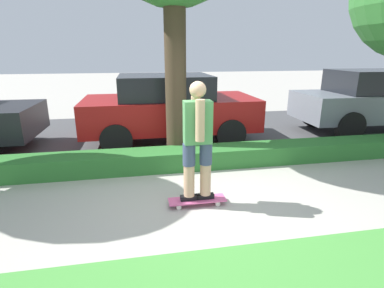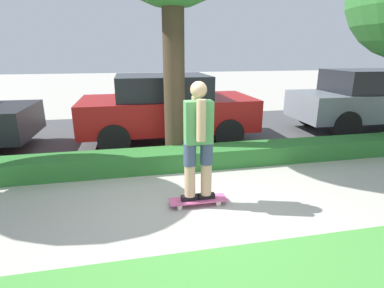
{
  "view_description": "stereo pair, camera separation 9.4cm",
  "coord_description": "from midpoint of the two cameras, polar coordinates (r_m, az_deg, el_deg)",
  "views": [
    {
      "loc": [
        -0.84,
        -3.84,
        2.18
      ],
      "look_at": [
        -0.01,
        0.6,
        0.78
      ],
      "focal_mm": 28.0,
      "sensor_mm": 36.0,
      "label": 1
    },
    {
      "loc": [
        -0.93,
        -3.82,
        2.18
      ],
      "look_at": [
        -0.01,
        0.6,
        0.78
      ],
      "focal_mm": 28.0,
      "sensor_mm": 36.0,
      "label": 2
    }
  ],
  "objects": [
    {
      "name": "hedge_row",
      "position": [
        5.85,
        -2.31,
        -2.74
      ],
      "size": [
        18.6,
        0.6,
        0.37
      ],
      "color": "#2D702D",
      "rests_on": "ground_plane"
    },
    {
      "name": "skater_person",
      "position": [
        4.15,
        0.57,
        0.85
      ],
      "size": [
        0.5,
        0.44,
        1.72
      ],
      "color": "black",
      "rests_on": "skateboard"
    },
    {
      "name": "skateboard",
      "position": [
        4.5,
        0.53,
        -10.63
      ],
      "size": [
        0.85,
        0.24,
        0.09
      ],
      "color": "#DB5B93",
      "rests_on": "ground_plane"
    },
    {
      "name": "parked_car_rear",
      "position": [
        9.93,
        30.78,
        7.35
      ],
      "size": [
        4.52,
        1.87,
        1.71
      ],
      "rotation": [
        0.0,
        0.0,
        -0.03
      ],
      "color": "slate",
      "rests_on": "ground_plane"
    },
    {
      "name": "parked_car_middle",
      "position": [
        7.51,
        -5.2,
        6.98
      ],
      "size": [
        4.18,
        2.03,
        1.64
      ],
      "rotation": [
        0.0,
        0.0,
        0.0
      ],
      "color": "maroon",
      "rests_on": "ground_plane"
    },
    {
      "name": "ground_plane",
      "position": [
        4.5,
        1.16,
        -11.78
      ],
      "size": [
        60.0,
        60.0,
        0.0
      ],
      "primitive_type": "plane",
      "color": "#ADA89E"
    },
    {
      "name": "street_asphalt",
      "position": [
        8.37,
        -5.24,
        2.05
      ],
      "size": [
        18.6,
        5.0,
        0.01
      ],
      "color": "#474749",
      "rests_on": "ground_plane"
    }
  ]
}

